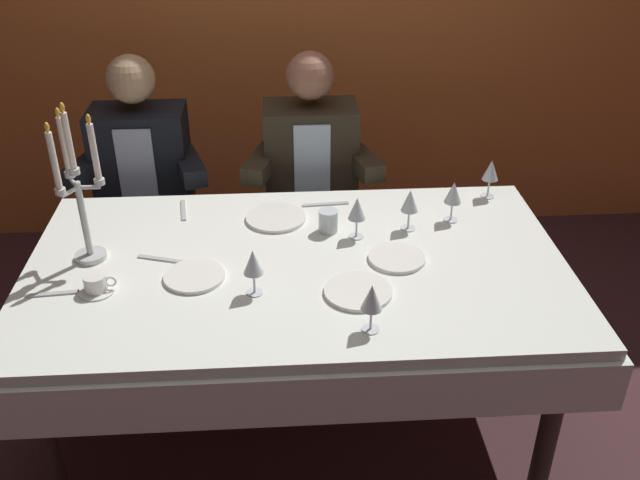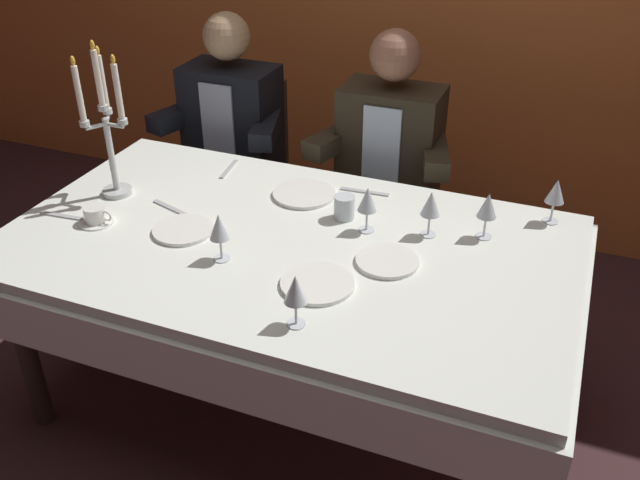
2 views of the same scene
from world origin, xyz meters
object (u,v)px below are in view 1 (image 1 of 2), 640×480
dinner_plate_3 (194,276)px  wine_glass_5 (453,194)px  candelabra (79,194)px  seated_diner_0 (143,164)px  wine_glass_0 (410,202)px  seated_diner_1 (311,160)px  dining_table (298,290)px  wine_glass_3 (372,299)px  wine_glass_2 (491,171)px  water_tumbler_0 (328,221)px  dinner_plate_2 (276,218)px  dinner_plate_0 (358,291)px  dinner_plate_1 (397,258)px  coffee_cup_0 (96,284)px  wine_glass_1 (253,264)px  wine_glass_4 (357,210)px

dinner_plate_3 → wine_glass_5: 1.03m
candelabra → seated_diner_0: (0.06, 0.81, -0.26)m
wine_glass_0 → seated_diner_1: size_ratio=0.13×
dining_table → wine_glass_3: (0.21, -0.40, 0.23)m
wine_glass_2 → water_tumbler_0: 0.73m
candelabra → wine_glass_3: size_ratio=3.52×
seated_diner_0 → dinner_plate_2: bearing=-43.4°
dinner_plate_0 → dinner_plate_1: (0.16, 0.20, 0.00)m
dining_table → coffee_cup_0: coffee_cup_0 is taller
dinner_plate_3 → wine_glass_1: size_ratio=1.27×
wine_glass_1 → water_tumbler_0: bearing=55.6°
wine_glass_2 → dinner_plate_2: bearing=-171.0°
dining_table → dinner_plate_2: size_ratio=8.24×
dinner_plate_3 → coffee_cup_0: coffee_cup_0 is taller
seated_diner_0 → coffee_cup_0: bearing=-89.6°
wine_glass_0 → wine_glass_3: (-0.22, -0.61, 0.00)m
water_tumbler_0 → dinner_plate_3: bearing=-148.3°
dining_table → candelabra: 0.82m
dinner_plate_1 → candelabra: bearing=175.8°
candelabra → seated_diner_1: 1.19m
dinner_plate_0 → wine_glass_0: 0.49m
candelabra → wine_glass_0: size_ratio=3.52×
wine_glass_3 → wine_glass_0: bearing=70.0°
coffee_cup_0 → wine_glass_0: bearing=17.6°
dinner_plate_0 → wine_glass_3: size_ratio=1.38×
dinner_plate_2 → wine_glass_5: 0.69m
dinner_plate_2 → wine_glass_0: size_ratio=1.44×
dinner_plate_2 → wine_glass_4: wine_glass_4 is taller
dining_table → wine_glass_2: bearing=29.5°
candelabra → seated_diner_1: (0.82, 0.81, -0.26)m
dinner_plate_1 → wine_glass_3: 0.43m
dinner_plate_1 → wine_glass_0: size_ratio=1.24×
wine_glass_2 → wine_glass_5: bearing=-136.1°
candelabra → wine_glass_4: bearing=5.3°
wine_glass_2 → seated_diner_1: size_ratio=0.13×
dinner_plate_3 → seated_diner_0: 1.02m
seated_diner_1 → wine_glass_1: bearing=-102.7°
water_tumbler_0 → wine_glass_2: bearing=19.6°
wine_glass_1 → seated_diner_1: seated_diner_1 is taller
dinner_plate_0 → seated_diner_0: 1.39m
wine_glass_5 → seated_diner_0: (-1.28, 0.62, -0.12)m
dinner_plate_3 → seated_diner_0: bearing=108.3°
wine_glass_1 → wine_glass_5: size_ratio=1.00×
wine_glass_0 → wine_glass_3: size_ratio=1.00×
dinner_plate_1 → wine_glass_3: size_ratio=1.24×
dinner_plate_1 → coffee_cup_0: bearing=-172.7°
candelabra → wine_glass_3: 1.06m
dinner_plate_3 → wine_glass_0: 0.84m
dinner_plate_0 → wine_glass_0: (0.24, 0.42, 0.11)m
dinner_plate_3 → coffee_cup_0: (-0.31, -0.06, 0.02)m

